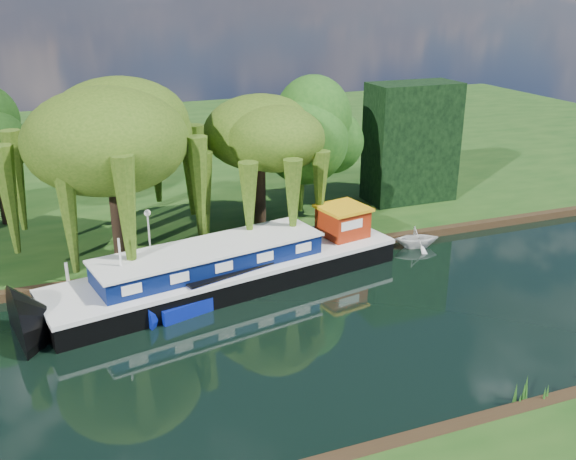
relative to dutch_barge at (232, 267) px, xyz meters
name	(u,v)px	position (x,y,z in m)	size (l,w,h in m)	color
ground	(183,357)	(-3.87, -5.92, -0.96)	(120.00, 120.00, 0.00)	black
far_bank	(99,159)	(-3.87, 28.08, -0.74)	(120.00, 52.00, 0.45)	#153B10
dutch_barge	(232,267)	(0.00, 0.00, 0.00)	(18.88, 7.65, 3.89)	black
narrowboat	(250,279)	(0.68, -0.76, -0.42)	(10.54, 4.79, 1.53)	navy
white_cruiser	(416,247)	(11.50, 1.01, -0.96)	(2.26, 2.62, 1.38)	silver
willow_left	(109,138)	(-4.93, 5.03, 6.04)	(7.53, 7.53, 9.02)	black
willow_right	(259,148)	(3.24, 5.10, 4.81)	(5.99, 5.99, 7.29)	black
tree_far_right	(321,136)	(7.82, 6.77, 4.80)	(4.71, 4.71, 7.71)	black
conifer_hedge	(411,142)	(15.13, 8.08, 3.49)	(6.00, 3.00, 8.00)	black
lamppost	(148,220)	(-3.37, 4.58, 1.46)	(0.36, 0.36, 2.56)	silver
mooring_posts	(138,262)	(-4.37, 2.48, -0.01)	(19.16, 0.16, 1.00)	silver
reeds_near	(428,416)	(3.00, -13.49, -0.41)	(33.70, 1.50, 1.10)	#215115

